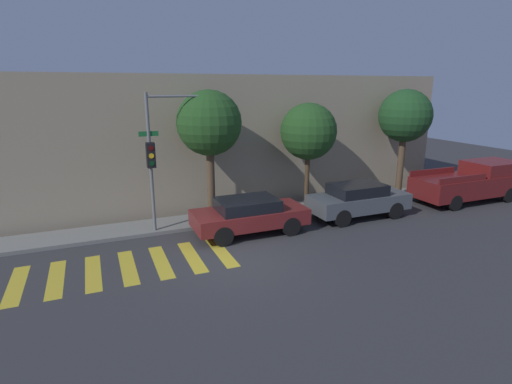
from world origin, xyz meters
name	(u,v)px	position (x,y,z in m)	size (l,w,h in m)	color
ground_plane	(235,260)	(0.00, 0.00, 0.00)	(60.00, 60.00, 0.00)	#333335
sidewalk	(202,221)	(0.00, 4.03, 0.07)	(26.00, 1.65, 0.14)	slate
building_row	(177,138)	(0.00, 8.25, 2.96)	(26.00, 6.00, 5.92)	gray
crosswalk	(128,267)	(-3.25, 0.80, 0.00)	(6.52, 2.60, 0.00)	gold
traffic_light_pole	(164,143)	(-1.49, 3.37, 3.45)	(2.64, 0.56, 5.23)	slate
sedan_near_corner	(249,214)	(1.32, 2.10, 0.75)	(4.28, 1.86, 1.37)	maroon
sedan_middle	(358,200)	(6.29, 2.10, 0.79)	(4.26, 1.74, 1.46)	#4C5156
pickup_truck	(472,182)	(12.95, 2.10, 0.96)	(5.63, 2.02, 1.88)	maroon
tree_near_corner	(209,124)	(0.37, 3.87, 4.01)	(2.54, 2.54, 5.32)	brown
tree_midblock	(308,132)	(4.79, 3.87, 3.53)	(2.44, 2.44, 4.76)	#4C3823
tree_far_end	(405,117)	(10.05, 3.87, 4.02)	(2.50, 2.50, 5.32)	brown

